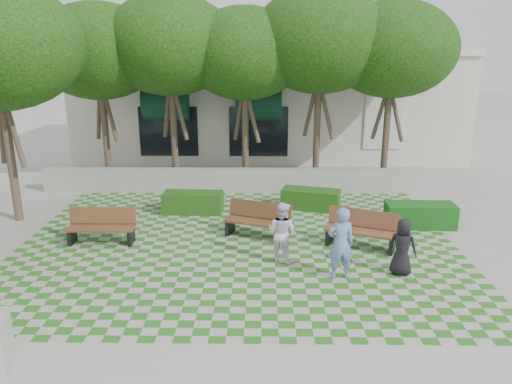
{
  "coord_description": "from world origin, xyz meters",
  "views": [
    {
      "loc": [
        0.67,
        -11.75,
        5.36
      ],
      "look_at": [
        0.5,
        1.5,
        1.4
      ],
      "focal_mm": 35.0,
      "sensor_mm": 36.0,
      "label": 1
    }
  ],
  "objects_px": {
    "person_blue": "(341,243)",
    "person_white": "(282,232)",
    "bench_mid": "(258,221)",
    "hedge_east": "(420,215)",
    "hedge_midleft": "(193,202)",
    "person_dark": "(402,247)",
    "hedge_midright": "(311,199)",
    "bench_west": "(102,227)",
    "bench_east": "(361,230)"
  },
  "relations": [
    {
      "from": "bench_east",
      "to": "hedge_midright",
      "type": "relative_size",
      "value": 1.05
    },
    {
      "from": "person_blue",
      "to": "person_dark",
      "type": "xyz_separation_m",
      "value": [
        1.52,
        0.24,
        -0.18
      ]
    },
    {
      "from": "bench_west",
      "to": "person_dark",
      "type": "height_order",
      "value": "person_dark"
    },
    {
      "from": "hedge_east",
      "to": "hedge_midleft",
      "type": "bearing_deg",
      "value": 170.15
    },
    {
      "from": "hedge_midright",
      "to": "person_blue",
      "type": "relative_size",
      "value": 1.09
    },
    {
      "from": "bench_mid",
      "to": "hedge_east",
      "type": "xyz_separation_m",
      "value": [
        4.91,
        0.89,
        -0.12
      ]
    },
    {
      "from": "bench_west",
      "to": "person_dark",
      "type": "relative_size",
      "value": 1.32
    },
    {
      "from": "bench_west",
      "to": "hedge_midleft",
      "type": "bearing_deg",
      "value": 49.89
    },
    {
      "from": "hedge_midright",
      "to": "person_blue",
      "type": "height_order",
      "value": "person_blue"
    },
    {
      "from": "bench_west",
      "to": "person_white",
      "type": "distance_m",
      "value": 5.1
    },
    {
      "from": "hedge_midleft",
      "to": "person_white",
      "type": "xyz_separation_m",
      "value": [
        2.77,
        -3.79,
        0.45
      ]
    },
    {
      "from": "bench_east",
      "to": "bench_west",
      "type": "height_order",
      "value": "bench_east"
    },
    {
      "from": "hedge_midright",
      "to": "person_dark",
      "type": "relative_size",
      "value": 1.37
    },
    {
      "from": "bench_east",
      "to": "hedge_midleft",
      "type": "height_order",
      "value": "bench_east"
    },
    {
      "from": "bench_west",
      "to": "hedge_east",
      "type": "height_order",
      "value": "bench_west"
    },
    {
      "from": "bench_east",
      "to": "bench_mid",
      "type": "relative_size",
      "value": 1.02
    },
    {
      "from": "hedge_midright",
      "to": "person_white",
      "type": "relative_size",
      "value": 1.22
    },
    {
      "from": "bench_east",
      "to": "person_blue",
      "type": "bearing_deg",
      "value": -91.85
    },
    {
      "from": "bench_mid",
      "to": "bench_west",
      "type": "distance_m",
      "value": 4.37
    },
    {
      "from": "bench_east",
      "to": "bench_west",
      "type": "bearing_deg",
      "value": -159.12
    },
    {
      "from": "bench_west",
      "to": "hedge_midright",
      "type": "bearing_deg",
      "value": 26.22
    },
    {
      "from": "bench_mid",
      "to": "person_white",
      "type": "height_order",
      "value": "person_white"
    },
    {
      "from": "hedge_east",
      "to": "bench_west",
      "type": "bearing_deg",
      "value": -171.36
    },
    {
      "from": "bench_mid",
      "to": "hedge_midleft",
      "type": "relative_size",
      "value": 1.02
    },
    {
      "from": "hedge_midright",
      "to": "person_white",
      "type": "xyz_separation_m",
      "value": [
        -1.13,
        -4.21,
        0.45
      ]
    },
    {
      "from": "bench_west",
      "to": "hedge_midleft",
      "type": "relative_size",
      "value": 0.96
    },
    {
      "from": "bench_mid",
      "to": "hedge_midright",
      "type": "relative_size",
      "value": 1.03
    },
    {
      "from": "hedge_midleft",
      "to": "person_blue",
      "type": "height_order",
      "value": "person_blue"
    },
    {
      "from": "bench_east",
      "to": "bench_mid",
      "type": "height_order",
      "value": "bench_east"
    },
    {
      "from": "bench_mid",
      "to": "person_white",
      "type": "relative_size",
      "value": 1.26
    },
    {
      "from": "person_dark",
      "to": "bench_west",
      "type": "bearing_deg",
      "value": 14.32
    },
    {
      "from": "hedge_midright",
      "to": "bench_mid",
      "type": "bearing_deg",
      "value": -124.66
    },
    {
      "from": "bench_east",
      "to": "person_blue",
      "type": "distance_m",
      "value": 2.13
    },
    {
      "from": "bench_mid",
      "to": "person_white",
      "type": "xyz_separation_m",
      "value": [
        0.62,
        -1.68,
        0.31
      ]
    },
    {
      "from": "hedge_east",
      "to": "hedge_midleft",
      "type": "height_order",
      "value": "hedge_east"
    },
    {
      "from": "bench_east",
      "to": "person_dark",
      "type": "bearing_deg",
      "value": -46.04
    },
    {
      "from": "bench_west",
      "to": "hedge_midright",
      "type": "xyz_separation_m",
      "value": [
        6.09,
        3.06,
        -0.13
      ]
    },
    {
      "from": "person_blue",
      "to": "person_white",
      "type": "bearing_deg",
      "value": -44.78
    },
    {
      "from": "person_blue",
      "to": "bench_mid",
      "type": "bearing_deg",
      "value": -62.53
    },
    {
      "from": "hedge_midleft",
      "to": "person_blue",
      "type": "distance_m",
      "value": 6.31
    },
    {
      "from": "hedge_midright",
      "to": "person_white",
      "type": "distance_m",
      "value": 4.39
    },
    {
      "from": "person_dark",
      "to": "person_white",
      "type": "height_order",
      "value": "person_white"
    },
    {
      "from": "person_dark",
      "to": "hedge_midleft",
      "type": "bearing_deg",
      "value": -10.88
    },
    {
      "from": "person_blue",
      "to": "hedge_east",
      "type": "bearing_deg",
      "value": -139.12
    },
    {
      "from": "bench_east",
      "to": "hedge_midleft",
      "type": "xyz_separation_m",
      "value": [
        -4.98,
        2.85,
        -0.15
      ]
    },
    {
      "from": "bench_west",
      "to": "person_blue",
      "type": "height_order",
      "value": "person_blue"
    },
    {
      "from": "bench_west",
      "to": "person_white",
      "type": "relative_size",
      "value": 1.18
    },
    {
      "from": "bench_mid",
      "to": "hedge_midleft",
      "type": "distance_m",
      "value": 3.02
    },
    {
      "from": "hedge_east",
      "to": "hedge_midright",
      "type": "height_order",
      "value": "hedge_east"
    },
    {
      "from": "person_blue",
      "to": "person_white",
      "type": "height_order",
      "value": "person_blue"
    }
  ]
}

